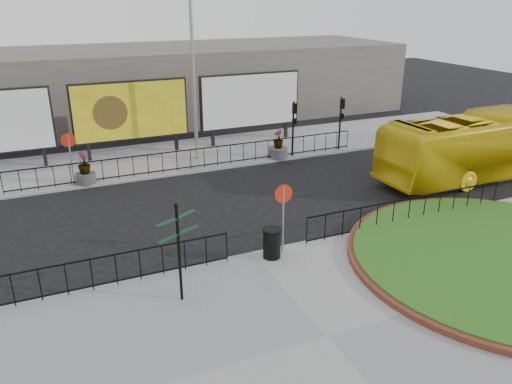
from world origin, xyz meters
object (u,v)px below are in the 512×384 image
fingerpost_sign (178,243)px  bus (485,145)px  billboard_mid (131,111)px  planter_c (278,148)px  lamp_post (193,70)px  planter_a (85,172)px  litter_bin (272,243)px

fingerpost_sign → bus: 17.25m
billboard_mid → planter_c: (7.11, -3.57, -1.94)m
bus → planter_c: bearing=49.5°
billboard_mid → lamp_post: lamp_post is taller
lamp_post → planter_c: size_ratio=5.99×
billboard_mid → planter_a: bearing=-129.7°
lamp_post → planter_a: lamp_post is taller
fingerpost_sign → billboard_mid: bearing=60.4°
fingerpost_sign → bus: size_ratio=0.27×
fingerpost_sign → litter_bin: 3.92m
litter_bin → fingerpost_sign: bearing=-160.5°
litter_bin → planter_a: 11.17m
billboard_mid → fingerpost_sign: billboard_mid is taller
litter_bin → bus: (13.11, 3.47, 0.95)m
bus → planter_a: bus is taller
planter_a → bus: bearing=-19.9°
fingerpost_sign → planter_c: (8.60, 11.23, -1.30)m
bus → planter_c: (-8.00, 6.53, -0.94)m
planter_a → planter_c: size_ratio=0.98×
bus → planter_c: bus is taller
planter_c → litter_bin: bearing=-117.1°
fingerpost_sign → litter_bin: bearing=-4.4°
billboard_mid → bus: billboard_mid is taller
fingerpost_sign → litter_bin: (3.49, 1.23, -1.31)m
fingerpost_sign → litter_bin: fingerpost_sign is taller
fingerpost_sign → planter_a: bearing=73.7°
planter_c → planter_a: bearing=180.0°
bus → litter_bin: bearing=103.6°
fingerpost_sign → planter_a: size_ratio=2.03×
lamp_post → planter_a: (-5.97, -1.60, -4.13)m
planter_a → planter_c: 10.08m
litter_bin → planter_c: planter_c is taller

